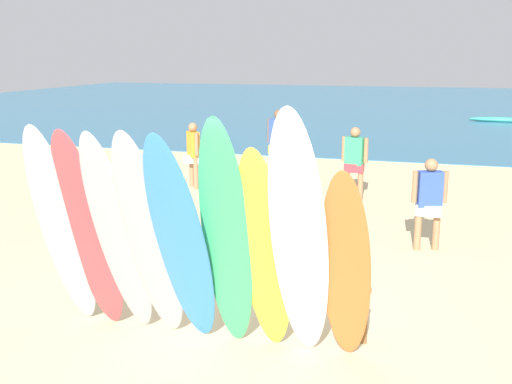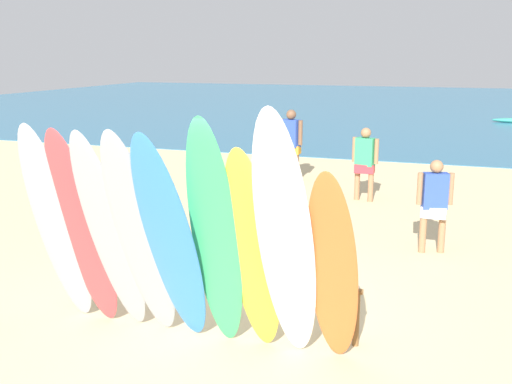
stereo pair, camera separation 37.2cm
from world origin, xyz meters
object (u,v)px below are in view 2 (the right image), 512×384
at_px(surfboard_rack, 208,281).
at_px(beachgoer_midbeach, 365,159).
at_px(surfboard_yellow_6, 253,254).
at_px(surfboard_green_5, 216,239).
at_px(surfboard_orange_8, 333,273).
at_px(beach_chair_red, 85,203).
at_px(surfboard_white_7, 286,245).
at_px(beachgoer_near_rack, 205,150).
at_px(surfboard_grey_2, 111,237).
at_px(surfboard_grey_3, 141,240).
at_px(surfboard_red_1, 83,231).
at_px(surfboard_blue_4, 171,244).
at_px(beachgoer_strolling, 291,140).
at_px(surfboard_grey_0, 57,227).
at_px(beachgoer_photographing, 434,200).

distance_m(surfboard_rack, beachgoer_midbeach, 6.61).
bearing_deg(surfboard_yellow_6, surfboard_green_5, -165.19).
distance_m(surfboard_orange_8, beach_chair_red, 6.47).
distance_m(surfboard_white_7, beachgoer_near_rack, 8.59).
xyz_separation_m(surfboard_grey_2, surfboard_grey_3, (0.37, -0.03, 0.01)).
distance_m(surfboard_red_1, surfboard_green_5, 1.58).
height_order(surfboard_grey_3, beachgoer_near_rack, surfboard_grey_3).
relative_size(surfboard_blue_4, surfboard_yellow_6, 1.10).
distance_m(surfboard_yellow_6, surfboard_orange_8, 0.81).
relative_size(surfboard_yellow_6, beachgoer_midbeach, 1.52).
xyz_separation_m(surfboard_red_1, surfboard_green_5, (1.58, -0.07, 0.09)).
xyz_separation_m(surfboard_white_7, beach_chair_red, (-4.85, 3.87, -0.90)).
distance_m(surfboard_rack, beachgoer_strolling, 8.13).
relative_size(surfboard_grey_2, surfboard_white_7, 0.89).
height_order(beachgoer_near_rack, beach_chair_red, beachgoer_near_rack).
distance_m(surfboard_grey_3, surfboard_orange_8, 1.98).
xyz_separation_m(surfboard_red_1, beachgoer_strolling, (-0.08, 8.66, -0.18)).
xyz_separation_m(surfboard_grey_3, beachgoer_midbeach, (1.15, 7.34, -0.31)).
relative_size(beachgoer_near_rack, beach_chair_red, 1.83).
distance_m(surfboard_green_5, beach_chair_red, 5.59).
height_order(surfboard_white_7, beachgoer_near_rack, surfboard_white_7).
height_order(surfboard_grey_2, beachgoer_strolling, surfboard_grey_2).
distance_m(surfboard_rack, surfboard_green_5, 1.10).
bearing_deg(beachgoer_near_rack, beachgoer_midbeach, 47.80).
height_order(surfboard_rack, surfboard_grey_0, surfboard_grey_0).
height_order(surfboard_red_1, beachgoer_midbeach, surfboard_red_1).
xyz_separation_m(surfboard_yellow_6, beachgoer_photographing, (1.54, 4.12, -0.28)).
relative_size(surfboard_red_1, surfboard_green_5, 0.93).
xyz_separation_m(surfboard_blue_4, beachgoer_photographing, (2.34, 4.29, -0.35)).
bearing_deg(beachgoer_midbeach, surfboard_blue_4, 99.22).
relative_size(surfboard_white_7, beachgoer_near_rack, 1.90).
bearing_deg(surfboard_white_7, beachgoer_photographing, 75.35).
bearing_deg(beachgoer_near_rack, beach_chair_red, -51.84).
distance_m(surfboard_rack, surfboard_grey_0, 1.78).
bearing_deg(surfboard_orange_8, surfboard_green_5, -178.50).
distance_m(surfboard_orange_8, beachgoer_near_rack, 8.65).
relative_size(beachgoer_photographing, beachgoer_near_rack, 0.97).
bearing_deg(surfboard_grey_3, surfboard_blue_4, -5.64).
bearing_deg(beachgoer_strolling, beach_chair_red, -94.32).
bearing_deg(surfboard_yellow_6, surfboard_grey_0, -176.32).
relative_size(surfboard_grey_0, beachgoer_near_rack, 1.64).
relative_size(surfboard_blue_4, beachgoer_midbeach, 1.67).
height_order(surfboard_rack, beachgoer_strolling, beachgoer_strolling).
distance_m(surfboard_orange_8, beachgoer_photographing, 4.24).
height_order(surfboard_grey_0, surfboard_white_7, surfboard_white_7).
xyz_separation_m(surfboard_grey_0, surfboard_grey_2, (0.76, -0.13, -0.00)).
bearing_deg(surfboard_orange_8, surfboard_grey_3, -176.83).
bearing_deg(surfboard_rack, surfboard_grey_0, -157.86).
relative_size(surfboard_grey_0, surfboard_grey_2, 0.98).
height_order(surfboard_red_1, surfboard_white_7, surfboard_white_7).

